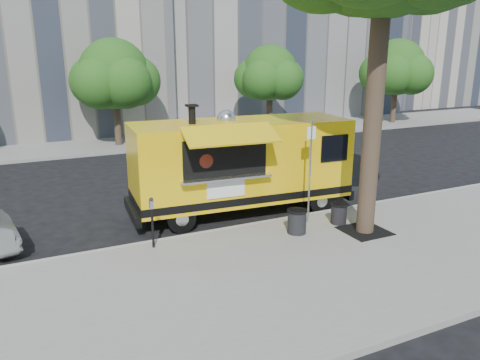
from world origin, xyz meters
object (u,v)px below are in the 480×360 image
object	(u,v)px
far_tree_b	(114,74)
food_truck	(241,163)
far_tree_d	(397,67)
parking_meter	(152,217)
sign_post	(310,166)
trash_bin_left	(339,213)
trash_bin_right	(297,221)
far_tree_c	(270,73)

from	to	relation	value
far_tree_b	food_truck	bearing A→B (deg)	-83.76
far_tree_b	food_truck	xyz separation A→B (m)	(1.34, -12.24, -2.20)
far_tree_d	parking_meter	world-z (taller)	far_tree_d
sign_post	parking_meter	size ratio (longest dim) A/B	2.25
far_tree_d	trash_bin_left	distance (m)	21.69
far_tree_b	parking_meter	size ratio (longest dim) A/B	4.12
far_tree_b	food_truck	distance (m)	12.51
trash_bin_left	trash_bin_right	size ratio (longest dim) A/B	0.90
far_tree_c	sign_post	world-z (taller)	far_tree_c
far_tree_d	parking_meter	xyz separation A→B (m)	(-21.00, -13.95, -2.91)
trash_bin_left	trash_bin_right	bearing A→B (deg)	-175.87
parking_meter	trash_bin_left	distance (m)	5.38
far_tree_d	food_truck	bearing A→B (deg)	-145.50
far_tree_d	parking_meter	size ratio (longest dim) A/B	4.23
sign_post	trash_bin_right	world-z (taller)	sign_post
trash_bin_left	far_tree_d	bearing A→B (deg)	42.93
food_truck	far_tree_d	bearing A→B (deg)	38.66
far_tree_b	far_tree_c	distance (m)	9.01
trash_bin_left	parking_meter	bearing A→B (deg)	173.19
far_tree_b	trash_bin_right	size ratio (longest dim) A/B	8.29
parking_meter	food_truck	size ratio (longest dim) A/B	0.19
far_tree_b	trash_bin_left	distance (m)	15.43
far_tree_b	far_tree_d	bearing A→B (deg)	-0.30
far_tree_d	sign_post	size ratio (longest dim) A/B	1.88
far_tree_b	far_tree_d	world-z (taller)	far_tree_d
trash_bin_right	trash_bin_left	bearing A→B (deg)	4.13
far_tree_b	trash_bin_left	size ratio (longest dim) A/B	9.26
far_tree_c	sign_post	distance (m)	15.48
far_tree_b	far_tree_c	xyz separation A→B (m)	(9.00, -0.30, -0.12)
far_tree_b	far_tree_d	size ratio (longest dim) A/B	0.97
far_tree_c	parking_meter	distance (m)	17.82
far_tree_c	far_tree_d	world-z (taller)	far_tree_d
far_tree_b	sign_post	xyz separation A→B (m)	(2.55, -14.25, -1.98)
far_tree_c	far_tree_d	size ratio (longest dim) A/B	0.92
sign_post	trash_bin_right	bearing A→B (deg)	-143.22
far_tree_c	trash_bin_right	distance (m)	16.49
trash_bin_right	far_tree_d	bearing A→B (deg)	40.54
food_truck	far_tree_b	bearing A→B (deg)	100.40
far_tree_b	trash_bin_left	world-z (taller)	far_tree_b
food_truck	trash_bin_left	bearing A→B (deg)	-46.83
sign_post	food_truck	bearing A→B (deg)	121.08
far_tree_d	trash_bin_right	xyz separation A→B (m)	(-17.18, -14.69, -3.39)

